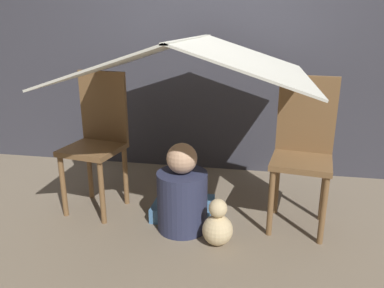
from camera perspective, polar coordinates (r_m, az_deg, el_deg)
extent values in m
plane|color=gray|center=(2.55, -0.39, -12.11)|extent=(8.80, 8.80, 0.00)
cube|color=#3D3D47|center=(3.27, 3.21, 17.35)|extent=(7.00, 0.05, 2.50)
cylinder|color=brown|center=(2.71, -19.03, -6.12)|extent=(0.04, 0.04, 0.44)
cylinder|color=brown|center=(2.54, -13.56, -7.28)|extent=(0.04, 0.04, 0.44)
cylinder|color=brown|center=(2.94, -15.32, -3.93)|extent=(0.04, 0.04, 0.44)
cylinder|color=brown|center=(2.78, -10.09, -4.82)|extent=(0.04, 0.04, 0.44)
cube|color=brown|center=(2.65, -14.89, -0.78)|extent=(0.42, 0.42, 0.04)
cube|color=brown|center=(2.72, -13.35, 5.59)|extent=(0.36, 0.09, 0.50)
cylinder|color=brown|center=(2.39, 11.90, -8.82)|extent=(0.04, 0.04, 0.44)
cylinder|color=brown|center=(2.38, 19.36, -9.59)|extent=(0.04, 0.04, 0.44)
cylinder|color=brown|center=(2.67, 12.77, -5.97)|extent=(0.04, 0.04, 0.44)
cylinder|color=brown|center=(2.66, 19.40, -6.65)|extent=(0.04, 0.04, 0.44)
cube|color=brown|center=(2.43, 16.33, -2.64)|extent=(0.41, 0.41, 0.04)
cube|color=brown|center=(2.52, 17.07, 4.32)|extent=(0.36, 0.08, 0.50)
cube|color=silver|center=(2.40, -8.38, 13.00)|extent=(0.70, 1.36, 0.23)
cube|color=silver|center=(2.28, 8.83, 12.73)|extent=(0.70, 1.36, 0.23)
cube|color=silver|center=(2.31, 0.00, 15.77)|extent=(0.04, 1.36, 0.01)
cylinder|color=#2D3351|center=(2.42, -1.49, -8.66)|extent=(0.32, 0.32, 0.39)
sphere|color=#D6A884|center=(2.31, -1.55, -2.21)|extent=(0.19, 0.19, 0.19)
cube|color=#4C7FB2|center=(2.64, -1.33, -9.80)|extent=(0.40, 0.32, 0.10)
sphere|color=beige|center=(2.31, 3.91, -12.93)|extent=(0.19, 0.19, 0.19)
sphere|color=beige|center=(2.24, 3.98, -9.74)|extent=(0.11, 0.11, 0.11)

